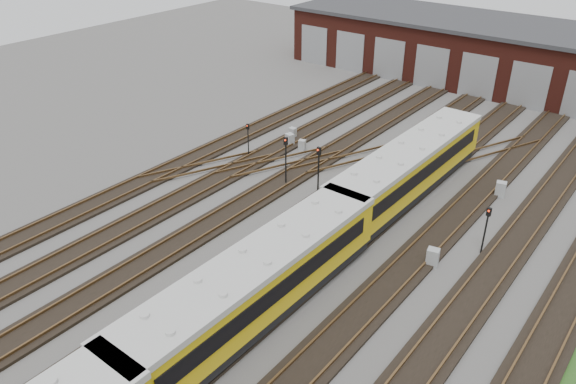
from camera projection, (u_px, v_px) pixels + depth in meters
The scene contains 13 objects.
ground at pixel (282, 262), 32.42m from camera, with size 120.00×120.00×0.00m, color #44423F.
track_network at pixel (286, 255), 32.86m from camera, with size 30.40×70.00×0.33m.
maintenance_shed at pixel (519, 57), 58.46m from camera, with size 51.00×12.50×6.35m.
metro_train at pixel (256, 286), 27.18m from camera, with size 3.21×48.80×3.47m.
signal_mast_0 at pixel (248, 136), 43.96m from camera, with size 0.24×0.23×2.80m.
signal_mast_1 at pixel (286, 155), 39.55m from camera, with size 0.31×0.29×3.71m.
signal_mast_2 at pixel (319, 166), 38.03m from camera, with size 0.31×0.29×3.74m.
signal_mast_3 at pixel (486, 224), 32.24m from camera, with size 0.26×0.25×3.10m.
relay_cabinet_0 at pixel (290, 140), 46.37m from camera, with size 0.65×0.54×1.08m, color #A5A8AA.
relay_cabinet_1 at pixel (293, 133), 47.78m from camera, with size 0.57×0.47×0.95m, color #A5A8AA.
relay_cabinet_2 at pixel (302, 145), 45.62m from camera, with size 0.55×0.46×0.92m, color #A5A8AA.
relay_cabinet_3 at pixel (500, 189), 38.90m from camera, with size 0.67×0.56×1.12m, color #A5A8AA.
relay_cabinet_4 at pixel (433, 257), 31.87m from camera, with size 0.67×0.56×1.11m, color #A5A8AA.
Camera 1 is at (16.45, -20.61, 19.29)m, focal length 35.00 mm.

